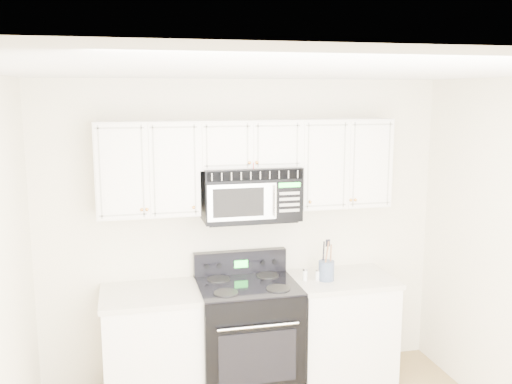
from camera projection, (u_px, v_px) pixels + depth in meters
name	position (u px, v px, depth m)	size (l,w,h in m)	color
room	(308.00, 301.00, 3.29)	(3.51, 3.51, 2.61)	olive
base_cabinet_left	(157.00, 349.00, 4.63)	(0.86, 0.65, 0.92)	white
base_cabinet_right	(341.00, 331.00, 5.00)	(0.86, 0.65, 0.92)	white
range	(248.00, 335.00, 4.77)	(0.81, 0.74, 1.13)	black
upper_cabinets	(248.00, 161.00, 4.70)	(2.44, 0.37, 0.75)	white
microwave	(250.00, 193.00, 4.71)	(0.80, 0.45, 0.44)	black
utensil_crock	(326.00, 270.00, 4.81)	(0.13, 0.13, 0.35)	#3D556B
shaker_salt	(318.00, 275.00, 4.81)	(0.04, 0.04, 0.10)	white
shaker_pepper	(305.00, 274.00, 4.82)	(0.04, 0.04, 0.10)	white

